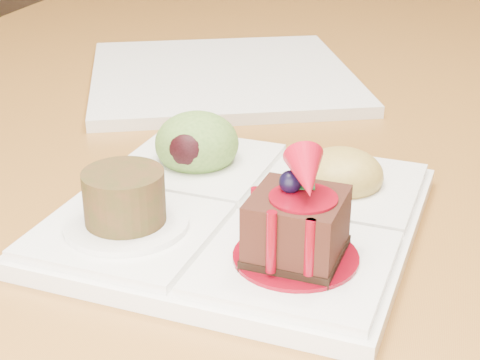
# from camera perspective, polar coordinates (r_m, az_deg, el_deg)

# --- Properties ---
(dining_table) EXTENTS (1.00, 1.80, 0.75)m
(dining_table) POSITION_cam_1_polar(r_m,az_deg,el_deg) (0.84, 5.18, 3.43)
(dining_table) COLOR olive
(dining_table) RESTS_ON ground
(sampler_plate) EXTENTS (0.25, 0.25, 0.09)m
(sampler_plate) POSITION_cam_1_polar(r_m,az_deg,el_deg) (0.50, -0.03, -1.54)
(sampler_plate) COLOR white
(sampler_plate) RESTS_ON dining_table
(second_plate) EXTENTS (0.37, 0.37, 0.01)m
(second_plate) POSITION_cam_1_polar(r_m,az_deg,el_deg) (0.81, -1.44, 8.08)
(second_plate) COLOR white
(second_plate) RESTS_ON dining_table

